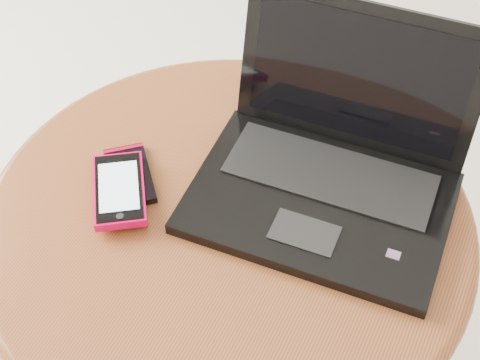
% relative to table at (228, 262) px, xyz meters
% --- Properties ---
extents(table, '(0.68, 0.68, 0.54)m').
position_rel_table_xyz_m(table, '(0.00, 0.00, 0.00)').
color(table, '#4C2411').
rests_on(table, ground).
extents(laptop, '(0.36, 0.31, 0.23)m').
position_rel_table_xyz_m(laptop, '(0.11, 0.11, 0.16)').
color(laptop, black).
rests_on(laptop, table).
extents(phone_black, '(0.12, 0.12, 0.01)m').
position_rel_table_xyz_m(phone_black, '(-0.15, -0.00, 0.12)').
color(phone_black, black).
rests_on(phone_black, table).
extents(phone_pink, '(0.13, 0.15, 0.02)m').
position_rel_table_xyz_m(phone_pink, '(-0.14, -0.04, 0.13)').
color(phone_pink, '#D20140').
rests_on(phone_pink, phone_black).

